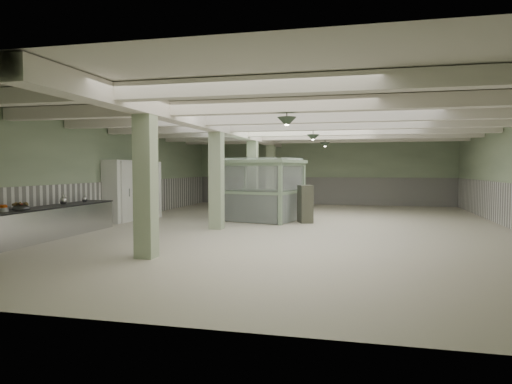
% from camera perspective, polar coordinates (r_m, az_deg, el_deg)
% --- Properties ---
extents(floor, '(20.00, 20.00, 0.00)m').
position_cam_1_polar(floor, '(15.57, 5.04, -4.41)').
color(floor, beige).
rests_on(floor, ground).
extents(ceiling, '(14.00, 20.00, 0.02)m').
position_cam_1_polar(ceiling, '(15.52, 5.10, 8.89)').
color(ceiling, beige).
rests_on(ceiling, wall_back).
extents(wall_back, '(14.00, 0.02, 3.60)m').
position_cam_1_polar(wall_back, '(25.38, 8.31, 2.51)').
color(wall_back, '#A1B692').
rests_on(wall_back, floor).
extents(wall_front, '(14.00, 0.02, 3.60)m').
position_cam_1_polar(wall_front, '(5.73, -9.45, 0.91)').
color(wall_front, '#A1B692').
rests_on(wall_front, floor).
extents(wall_left, '(0.02, 20.00, 3.60)m').
position_cam_1_polar(wall_left, '(17.84, -17.80, 2.20)').
color(wall_left, '#A1B692').
rests_on(wall_left, floor).
extents(wainscot_left, '(0.05, 19.90, 1.50)m').
position_cam_1_polar(wainscot_left, '(17.87, -17.67, -1.17)').
color(wainscot_left, white).
rests_on(wainscot_left, floor).
extents(wainscot_back, '(13.90, 0.05, 1.50)m').
position_cam_1_polar(wainscot_back, '(25.38, 8.29, 0.14)').
color(wainscot_back, white).
rests_on(wainscot_back, floor).
extents(girder, '(0.45, 19.90, 0.40)m').
position_cam_1_polar(girder, '(16.05, -3.86, 7.91)').
color(girder, white).
rests_on(girder, ceiling).
extents(beam_a, '(13.90, 0.35, 0.32)m').
position_cam_1_polar(beam_a, '(8.21, -2.61, 12.93)').
color(beam_a, white).
rests_on(beam_a, ceiling).
extents(beam_b, '(13.90, 0.35, 0.32)m').
position_cam_1_polar(beam_b, '(10.61, 1.16, 10.67)').
color(beam_b, white).
rests_on(beam_b, ceiling).
extents(beam_c, '(13.90, 0.35, 0.32)m').
position_cam_1_polar(beam_c, '(13.04, 3.50, 9.22)').
color(beam_c, white).
rests_on(beam_c, ceiling).
extents(beam_d, '(13.90, 0.35, 0.32)m').
position_cam_1_polar(beam_d, '(15.50, 5.09, 8.23)').
color(beam_d, white).
rests_on(beam_d, ceiling).
extents(beam_e, '(13.90, 0.35, 0.32)m').
position_cam_1_polar(beam_e, '(17.97, 6.24, 7.50)').
color(beam_e, white).
rests_on(beam_e, ceiling).
extents(beam_f, '(13.90, 0.35, 0.32)m').
position_cam_1_polar(beam_f, '(20.45, 7.11, 6.95)').
color(beam_f, white).
rests_on(beam_f, ceiling).
extents(beam_g, '(13.90, 0.35, 0.32)m').
position_cam_1_polar(beam_g, '(22.93, 7.79, 6.51)').
color(beam_g, white).
rests_on(beam_g, ceiling).
extents(column_a, '(0.42, 0.42, 3.60)m').
position_cam_1_polar(column_a, '(10.41, -13.63, 1.79)').
color(column_a, '#ADC29C').
rests_on(column_a, floor).
extents(column_b, '(0.42, 0.42, 3.60)m').
position_cam_1_polar(column_b, '(15.04, -4.97, 2.21)').
color(column_b, '#ADC29C').
rests_on(column_b, floor).
extents(column_c, '(0.42, 0.42, 3.60)m').
position_cam_1_polar(column_c, '(19.85, -0.43, 2.41)').
color(column_c, '#ADC29C').
rests_on(column_c, floor).
extents(column_d, '(0.42, 0.42, 3.60)m').
position_cam_1_polar(column_d, '(23.75, 1.86, 2.51)').
color(column_d, '#ADC29C').
rests_on(column_d, floor).
extents(pendant_front, '(0.44, 0.44, 0.22)m').
position_cam_1_polar(pendant_front, '(10.47, 3.87, 8.72)').
color(pendant_front, '#314232').
rests_on(pendant_front, ceiling).
extents(pendant_mid, '(0.44, 0.44, 0.22)m').
position_cam_1_polar(pendant_mid, '(15.90, 7.14, 6.75)').
color(pendant_mid, '#314232').
rests_on(pendant_mid, ceiling).
extents(pendant_back, '(0.44, 0.44, 0.22)m').
position_cam_1_polar(pendant_back, '(20.87, 8.63, 5.84)').
color(pendant_back, '#314232').
rests_on(pendant_back, ceiling).
extents(prep_counter, '(0.88, 5.01, 0.91)m').
position_cam_1_polar(prep_counter, '(14.49, -23.99, -3.37)').
color(prep_counter, '#B3B3B8').
rests_on(prep_counter, floor).
extents(pitcher_near, '(0.26, 0.28, 0.31)m').
position_cam_1_polar(pitcher_near, '(14.86, -22.96, -0.91)').
color(pitcher_near, '#B3B3B8').
rests_on(pitcher_near, prep_counter).
extents(pitcher_far, '(0.17, 0.20, 0.25)m').
position_cam_1_polar(pitcher_far, '(15.69, -20.65, -0.77)').
color(pitcher_far, '#B3B3B8').
rests_on(pitcher_far, prep_counter).
extents(veg_colander, '(0.51, 0.51, 0.20)m').
position_cam_1_polar(veg_colander, '(13.59, -27.31, -1.57)').
color(veg_colander, '#3F3F44').
rests_on(veg_colander, prep_counter).
extents(orange_bowl, '(0.31, 0.31, 0.10)m').
position_cam_1_polar(orange_bowl, '(13.15, -29.11, -1.98)').
color(orange_bowl, '#B2B2B7').
rests_on(orange_bowl, prep_counter).
extents(walkin_cooler, '(1.06, 2.63, 2.41)m').
position_cam_1_polar(walkin_cooler, '(18.25, -15.67, 0.38)').
color(walkin_cooler, white).
rests_on(walkin_cooler, floor).
extents(guard_booth, '(3.39, 3.07, 2.39)m').
position_cam_1_polar(guard_booth, '(17.51, 0.61, 1.71)').
color(guard_booth, gray).
rests_on(guard_booth, floor).
extents(filing_cabinet, '(0.66, 0.76, 1.38)m').
position_cam_1_polar(filing_cabinet, '(16.85, 6.17, -1.49)').
color(filing_cabinet, '#535547').
rests_on(filing_cabinet, floor).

